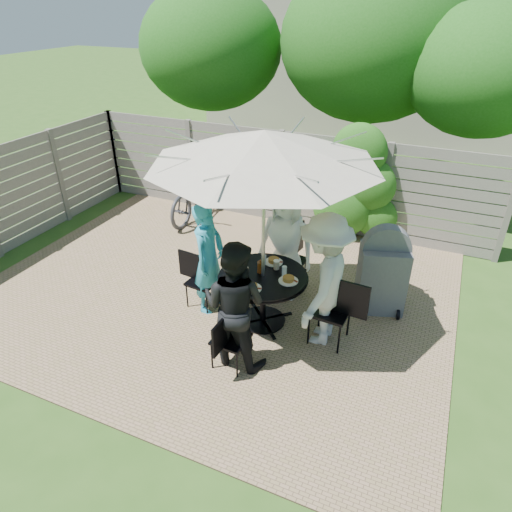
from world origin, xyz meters
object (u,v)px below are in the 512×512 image
at_px(chair_right, 330,323).
at_px(plate_front, 252,287).
at_px(plate_back, 274,261).
at_px(glass_back, 264,260).
at_px(person_left, 209,259).
at_px(glass_left, 242,270).
at_px(plate_left, 239,268).
at_px(patio_table, 263,290).
at_px(chair_front, 231,350).
at_px(syrup_jug, 261,267).
at_px(person_front, 235,305).
at_px(umbrella, 264,147).
at_px(chair_back, 288,271).
at_px(bicycle, 199,191).
at_px(bbq_grill, 382,272).
at_px(chair_left, 203,291).
at_px(person_back, 286,243).
at_px(glass_right, 284,271).
at_px(plate_right, 288,280).
at_px(coffee_cup, 276,265).
at_px(person_right, 324,281).

relative_size(chair_right, plate_front, 3.79).
distance_m(plate_back, glass_back, 0.15).
bearing_deg(plate_back, person_left, -157.66).
bearing_deg(glass_left, plate_left, 132.63).
bearing_deg(patio_table, chair_front, -91.14).
bearing_deg(person_left, syrup_jug, -86.28).
distance_m(person_left, person_front, 1.17).
xyz_separation_m(umbrella, chair_back, (0.02, 0.97, -2.21)).
bearing_deg(bicycle, plate_left, -51.08).
distance_m(chair_back, bbq_grill, 1.43).
bearing_deg(plate_back, chair_left, -160.70).
height_order(chair_front, glass_left, glass_left).
xyz_separation_m(person_back, glass_right, (0.25, -0.73, -0.02)).
height_order(patio_table, plate_back, plate_back).
height_order(plate_front, glass_right, glass_right).
bearing_deg(chair_right, chair_back, -42.78).
xyz_separation_m(person_front, syrup_jug, (-0.04, 0.88, 0.02)).
bearing_deg(umbrella, person_left, 178.89).
bearing_deg(plate_right, coffee_cup, 138.65).
xyz_separation_m(glass_left, bicycle, (-2.32, 2.87, -0.30)).
bearing_deg(person_back, patio_table, -90.00).
relative_size(glass_right, bicycle, 0.07).
xyz_separation_m(plate_right, syrup_jug, (-0.42, 0.06, 0.06)).
relative_size(chair_front, plate_back, 3.21).
bearing_deg(chair_right, plate_back, -18.16).
xyz_separation_m(plate_left, plate_right, (0.72, -0.01, 0.00)).
distance_m(glass_left, bbq_grill, 2.01).
height_order(person_left, plate_left, person_left).
xyz_separation_m(umbrella, glass_back, (-0.10, 0.26, -1.66)).
distance_m(chair_right, glass_left, 1.35).
xyz_separation_m(chair_right, coffee_cup, (-0.86, 0.24, 0.54)).
distance_m(chair_back, plate_front, 1.42).
xyz_separation_m(person_left, chair_right, (1.80, -0.04, -0.52)).
relative_size(patio_table, chair_right, 1.23).
xyz_separation_m(glass_back, coffee_cup, (0.20, -0.04, -0.01)).
bearing_deg(person_right, coffee_cup, -106.77).
relative_size(chair_right, plate_back, 3.79).
distance_m(person_right, plate_left, 1.19).
relative_size(chair_back, bbq_grill, 0.74).
height_order(plate_front, plate_right, same).
relative_size(patio_table, bbq_grill, 0.91).
bearing_deg(person_front, person_back, -90.00).
height_order(person_back, plate_left, person_back).
xyz_separation_m(person_back, plate_right, (0.34, -0.84, -0.06)).
bearing_deg(person_left, person_right, -90.00).
distance_m(chair_front, person_right, 1.43).
xyz_separation_m(person_back, syrup_jug, (-0.08, -0.78, -0.01)).
bearing_deg(bicycle, person_front, -54.40).
distance_m(chair_right, glass_right, 0.90).
relative_size(chair_left, plate_back, 3.23).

